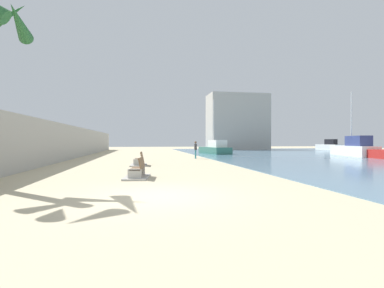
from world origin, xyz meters
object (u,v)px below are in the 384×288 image
(bench_far, at_px, (139,162))
(boat_nearest, at_px, (354,148))
(boat_outer, at_px, (328,146))
(boat_far_right, at_px, (215,149))
(person_walking, at_px, (196,148))
(bench_near, at_px, (137,173))

(bench_far, distance_m, boat_nearest, 25.71)
(boat_nearest, relative_size, boat_outer, 1.46)
(bench_far, distance_m, boat_far_right, 19.29)
(bench_far, height_order, person_walking, person_walking)
(boat_nearest, height_order, boat_far_right, boat_nearest)
(bench_far, bearing_deg, bench_near, -90.04)
(bench_near, distance_m, bench_far, 6.83)
(bench_far, relative_size, boat_far_right, 0.29)
(boat_nearest, distance_m, boat_far_right, 16.61)
(boat_nearest, xyz_separation_m, boat_outer, (11.84, 20.57, -0.09))
(bench_near, bearing_deg, boat_outer, 44.42)
(person_walking, bearing_deg, bench_far, -128.39)
(person_walking, relative_size, boat_nearest, 0.22)
(bench_far, relative_size, person_walking, 1.24)
(boat_outer, relative_size, boat_far_right, 0.73)
(person_walking, height_order, boat_far_right, boat_far_right)
(boat_far_right, bearing_deg, boat_nearest, -30.21)
(bench_near, relative_size, boat_far_right, 0.30)
(boat_nearest, height_order, boat_outer, boat_nearest)
(boat_outer, bearing_deg, person_walking, -144.70)
(bench_near, height_order, boat_nearest, boat_nearest)
(person_walking, xyz_separation_m, boat_nearest, (18.92, 1.21, -0.12))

